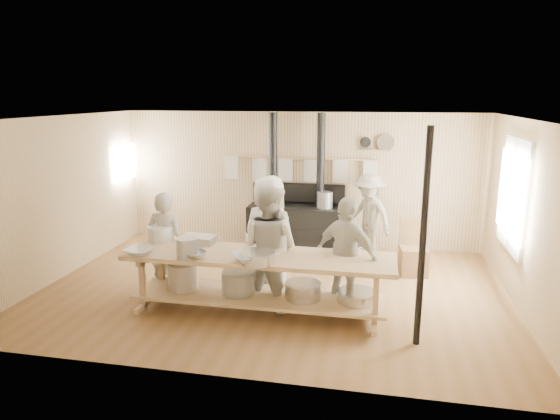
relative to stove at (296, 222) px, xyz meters
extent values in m
plane|color=brown|center=(0.01, -2.12, -0.52)|extent=(7.00, 7.00, 0.00)
plane|color=tan|center=(0.01, 0.38, 0.78)|extent=(7.00, 0.00, 7.00)
plane|color=tan|center=(0.01, -4.62, 0.78)|extent=(7.00, 0.00, 7.00)
plane|color=tan|center=(-3.49, -2.12, 0.78)|extent=(0.00, 5.00, 5.00)
plane|color=tan|center=(3.51, -2.12, 0.78)|extent=(0.00, 5.00, 5.00)
plane|color=#BFB38E|center=(0.01, -2.12, 2.08)|extent=(7.00, 7.00, 0.00)
cube|color=beige|center=(3.48, -1.52, 0.98)|extent=(0.06, 1.35, 1.65)
plane|color=white|center=(3.44, -1.52, 0.98)|extent=(0.00, 1.50, 1.50)
cube|color=beige|center=(3.43, -1.52, 0.98)|extent=(0.02, 0.03, 1.50)
plane|color=white|center=(-3.44, -0.12, 1.08)|extent=(0.00, 0.90, 0.90)
cube|color=black|center=(0.01, -0.02, -0.10)|extent=(1.80, 0.70, 0.85)
cube|color=black|center=(0.01, -0.02, -0.47)|extent=(1.90, 0.75, 0.10)
cube|color=black|center=(0.01, 0.28, 0.53)|extent=(1.80, 0.12, 0.35)
cylinder|color=black|center=(-0.44, 0.03, 1.20)|extent=(0.15, 0.15, 1.75)
cylinder|color=black|center=(0.46, 0.03, 1.20)|extent=(0.15, 0.15, 1.75)
cylinder|color=#B2B2B7|center=(-0.54, -0.02, 0.50)|extent=(0.36, 0.36, 0.34)
cylinder|color=gray|center=(0.56, -0.07, 0.48)|extent=(0.30, 0.30, 0.30)
cylinder|color=tan|center=(0.01, 0.28, 1.20)|extent=(3.00, 0.04, 0.04)
cube|color=beige|center=(-1.34, 0.28, 0.98)|extent=(0.28, 0.01, 0.46)
cube|color=beige|center=(-0.80, 0.28, 0.98)|extent=(0.28, 0.01, 0.46)
cube|color=beige|center=(-0.26, 0.28, 0.98)|extent=(0.28, 0.01, 0.46)
cube|color=beige|center=(0.28, 0.28, 0.98)|extent=(0.28, 0.01, 0.46)
cube|color=beige|center=(0.82, 0.28, 0.98)|extent=(0.28, 0.01, 0.46)
cube|color=beige|center=(1.36, 0.28, 0.98)|extent=(0.28, 0.01, 0.46)
cube|color=tan|center=(1.41, 0.30, 1.38)|extent=(0.50, 0.14, 0.03)
cylinder|color=black|center=(1.26, 0.32, 1.53)|extent=(0.20, 0.04, 0.20)
cylinder|color=silver|center=(1.63, 0.32, 1.53)|extent=(0.32, 0.03, 0.32)
cube|color=tan|center=(0.01, -3.02, 0.30)|extent=(3.60, 0.90, 0.06)
cube|color=tan|center=(0.01, -3.02, -0.27)|extent=(3.40, 0.80, 0.04)
cube|color=tan|center=(0.01, -3.02, -0.32)|extent=(3.30, 0.06, 0.06)
cube|color=tan|center=(-1.54, -3.32, -0.10)|extent=(0.07, 0.07, 0.85)
cube|color=tan|center=(-1.54, -2.72, -0.10)|extent=(0.07, 0.07, 0.85)
cube|color=tan|center=(1.56, -3.32, -0.10)|extent=(0.07, 0.07, 0.85)
cube|color=tan|center=(1.56, -2.72, -0.10)|extent=(0.07, 0.07, 0.85)
cylinder|color=#B2B2B7|center=(-1.09, -3.02, -0.06)|extent=(0.40, 0.40, 0.38)
cylinder|color=gray|center=(-0.29, -3.02, -0.10)|extent=(0.44, 0.44, 0.30)
cylinder|color=silver|center=(0.61, -3.02, -0.14)|extent=(0.48, 0.48, 0.22)
cylinder|color=silver|center=(1.31, -3.02, -0.18)|extent=(0.52, 0.52, 0.14)
cylinder|color=black|center=(2.06, -3.47, 0.78)|extent=(0.08, 0.08, 2.60)
imported|color=#B9B7A4|center=(-1.51, -2.60, 0.26)|extent=(0.58, 0.39, 1.56)
imported|color=#B9B7A4|center=(0.08, -2.74, 0.35)|extent=(1.03, 0.93, 1.74)
imported|color=#B9B7A4|center=(-0.04, -2.18, 0.37)|extent=(0.99, 0.79, 1.77)
imported|color=#B9B7A4|center=(1.15, -2.76, 0.29)|extent=(1.02, 0.80, 1.62)
imported|color=#B9B7A4|center=(1.38, -0.17, 0.24)|extent=(1.12, 1.07, 1.53)
cube|color=brown|center=(2.15, -1.04, -0.29)|extent=(0.48, 0.48, 0.46)
cube|color=brown|center=(2.13, -0.85, 0.15)|extent=(0.43, 0.10, 0.52)
imported|color=white|center=(-1.54, -3.35, 0.37)|extent=(0.42, 0.42, 0.09)
imported|color=silver|center=(-0.77, -3.35, 0.38)|extent=(0.41, 0.41, 0.09)
imported|color=white|center=(-0.01, -3.35, 0.39)|extent=(0.63, 0.63, 0.11)
imported|color=silver|center=(1.19, -2.69, 0.38)|extent=(0.35, 0.35, 0.10)
cube|color=#B2B2B7|center=(-0.97, -2.69, 0.38)|extent=(0.50, 0.35, 0.11)
cylinder|color=silver|center=(0.07, -3.35, 0.40)|extent=(0.45, 0.45, 0.14)
cylinder|color=gray|center=(-0.86, -3.35, 0.47)|extent=(0.39, 0.39, 0.27)
cylinder|color=white|center=(-1.54, -2.69, 0.44)|extent=(0.43, 0.43, 0.22)
cylinder|color=white|center=(0.27, -2.82, 0.45)|extent=(0.19, 0.19, 0.24)
camera|label=1|loc=(1.52, -9.17, 2.41)|focal=32.00mm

